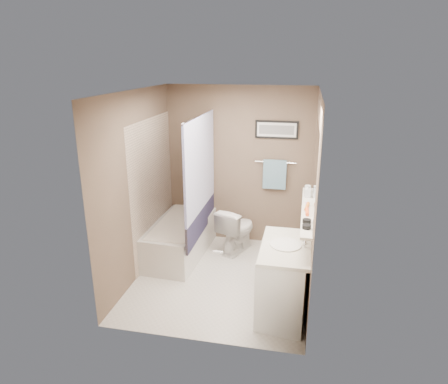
% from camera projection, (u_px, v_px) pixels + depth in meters
% --- Properties ---
extents(ground, '(2.50, 2.50, 0.00)m').
position_uv_depth(ground, '(222.00, 278.00, 5.26)').
color(ground, silver).
rests_on(ground, ground).
extents(ceiling, '(2.20, 2.50, 0.04)m').
position_uv_depth(ceiling, '(221.00, 93.00, 4.51)').
color(ceiling, white).
rests_on(ceiling, wall_back).
extents(wall_back, '(2.20, 0.04, 2.40)m').
position_uv_depth(wall_back, '(239.00, 167.00, 6.02)').
color(wall_back, brown).
rests_on(wall_back, ground).
extents(wall_front, '(2.20, 0.04, 2.40)m').
position_uv_depth(wall_front, '(194.00, 233.00, 3.74)').
color(wall_front, brown).
rests_on(wall_front, ground).
extents(wall_left, '(0.04, 2.50, 2.40)m').
position_uv_depth(wall_left, '(139.00, 186.00, 5.09)').
color(wall_left, brown).
rests_on(wall_left, ground).
extents(wall_right, '(0.04, 2.50, 2.40)m').
position_uv_depth(wall_right, '(311.00, 198.00, 4.67)').
color(wall_right, brown).
rests_on(wall_right, ground).
extents(tile_surround, '(0.02, 1.55, 2.00)m').
position_uv_depth(tile_surround, '(153.00, 189.00, 5.62)').
color(tile_surround, '#C3AA93').
rests_on(tile_surround, wall_left).
extents(curtain_rod, '(0.02, 1.55, 0.02)m').
position_uv_depth(curtain_rod, '(199.00, 116.00, 5.15)').
color(curtain_rod, silver).
rests_on(curtain_rod, wall_left).
extents(curtain_upper, '(0.03, 1.45, 1.28)m').
position_uv_depth(curtain_upper, '(200.00, 164.00, 5.36)').
color(curtain_upper, white).
rests_on(curtain_upper, curtain_rod).
extents(curtain_lower, '(0.03, 1.45, 0.36)m').
position_uv_depth(curtain_lower, '(201.00, 221.00, 5.62)').
color(curtain_lower, '#272342').
rests_on(curtain_lower, curtain_rod).
extents(mirror, '(0.02, 1.60, 1.00)m').
position_uv_depth(mirror, '(315.00, 166.00, 4.40)').
color(mirror, silver).
rests_on(mirror, wall_right).
extents(shelf, '(0.12, 1.60, 0.03)m').
position_uv_depth(shelf, '(307.00, 210.00, 4.58)').
color(shelf, silver).
rests_on(shelf, wall_right).
extents(towel_bar, '(0.60, 0.02, 0.02)m').
position_uv_depth(towel_bar, '(275.00, 162.00, 5.87)').
color(towel_bar, silver).
rests_on(towel_bar, wall_back).
extents(towel, '(0.34, 0.05, 0.44)m').
position_uv_depth(towel, '(275.00, 174.00, 5.91)').
color(towel, '#94C7D8').
rests_on(towel, towel_bar).
extents(art_frame, '(0.62, 0.02, 0.26)m').
position_uv_depth(art_frame, '(277.00, 130.00, 5.74)').
color(art_frame, black).
rests_on(art_frame, wall_back).
extents(art_mat, '(0.56, 0.00, 0.20)m').
position_uv_depth(art_mat, '(277.00, 130.00, 5.72)').
color(art_mat, white).
rests_on(art_mat, art_frame).
extents(art_image, '(0.50, 0.00, 0.13)m').
position_uv_depth(art_image, '(277.00, 130.00, 5.72)').
color(art_image, '#595959').
rests_on(art_image, art_mat).
extents(door, '(0.80, 0.02, 2.00)m').
position_uv_depth(door, '(252.00, 258.00, 3.69)').
color(door, silver).
rests_on(door, wall_front).
extents(door_handle, '(0.10, 0.02, 0.02)m').
position_uv_depth(door_handle, '(218.00, 252.00, 3.80)').
color(door_handle, silver).
rests_on(door_handle, door).
extents(bathtub, '(0.78, 1.54, 0.50)m').
position_uv_depth(bathtub, '(180.00, 238.00, 5.85)').
color(bathtub, silver).
rests_on(bathtub, ground).
extents(tub_rim, '(0.56, 1.36, 0.02)m').
position_uv_depth(tub_rim, '(179.00, 222.00, 5.77)').
color(tub_rim, white).
rests_on(tub_rim, bathtub).
extents(toilet, '(0.60, 0.77, 0.69)m').
position_uv_depth(toilet, '(237.00, 229.00, 5.92)').
color(toilet, white).
rests_on(toilet, ground).
extents(vanity, '(0.59, 0.95, 0.80)m').
position_uv_depth(vanity, '(285.00, 281.00, 4.43)').
color(vanity, white).
rests_on(vanity, ground).
extents(countertop, '(0.54, 0.96, 0.04)m').
position_uv_depth(countertop, '(286.00, 247.00, 4.30)').
color(countertop, beige).
rests_on(countertop, vanity).
extents(sink_basin, '(0.34, 0.34, 0.01)m').
position_uv_depth(sink_basin, '(286.00, 245.00, 4.29)').
color(sink_basin, silver).
rests_on(sink_basin, countertop).
extents(faucet_spout, '(0.02, 0.02, 0.10)m').
position_uv_depth(faucet_spout, '(305.00, 243.00, 4.24)').
color(faucet_spout, silver).
rests_on(faucet_spout, countertop).
extents(faucet_knob, '(0.05, 0.05, 0.05)m').
position_uv_depth(faucet_knob, '(305.00, 240.00, 4.34)').
color(faucet_knob, silver).
rests_on(faucet_knob, countertop).
extents(candle_bowl_near, '(0.09, 0.09, 0.04)m').
position_uv_depth(candle_bowl_near, '(307.00, 227.00, 4.04)').
color(candle_bowl_near, black).
rests_on(candle_bowl_near, shelf).
extents(candle_bowl_far, '(0.09, 0.09, 0.04)m').
position_uv_depth(candle_bowl_far, '(307.00, 221.00, 4.17)').
color(candle_bowl_far, black).
rests_on(candle_bowl_far, shelf).
extents(hair_brush_front, '(0.05, 0.22, 0.04)m').
position_uv_depth(hair_brush_front, '(307.00, 211.00, 4.44)').
color(hair_brush_front, '#EB5121').
rests_on(hair_brush_front, shelf).
extents(hair_brush_back, '(0.06, 0.22, 0.04)m').
position_uv_depth(hair_brush_back, '(307.00, 206.00, 4.58)').
color(hair_brush_back, orange).
rests_on(hair_brush_back, shelf).
extents(pink_comb, '(0.05, 0.16, 0.01)m').
position_uv_depth(pink_comb, '(307.00, 205.00, 4.69)').
color(pink_comb, pink).
rests_on(pink_comb, shelf).
extents(glass_jar, '(0.08, 0.08, 0.10)m').
position_uv_depth(glass_jar, '(308.00, 189.00, 5.09)').
color(glass_jar, white).
rests_on(glass_jar, shelf).
extents(soap_bottle, '(0.08, 0.08, 0.16)m').
position_uv_depth(soap_bottle, '(308.00, 191.00, 4.93)').
color(soap_bottle, '#999999').
rests_on(soap_bottle, shelf).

